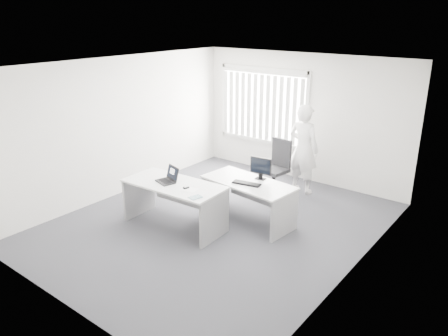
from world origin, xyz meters
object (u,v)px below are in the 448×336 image
Objects in this scene: desk_near at (174,195)px; laptop at (165,175)px; person at (303,149)px; office_chair at (275,176)px; monitor at (261,168)px; desk_far at (248,193)px.

desk_near is 5.33× the size of laptop.
office_chair is at bearing 46.86° from person.
monitor is at bearing 47.66° from desk_near.
desk_near is at bearing 75.96° from person.
monitor reaches higher than desk_near.
person is at bearing 84.79° from laptop.
desk_near reaches higher than desk_far.
monitor reaches higher than laptop.
desk_far is 1.53m from office_chair.
laptop is (-0.71, -2.49, 0.60)m from office_chair.
laptop reaches higher than desk_far.
office_chair is (0.56, 2.44, -0.24)m from desk_near.
office_chair reaches higher than desk_far.
laptop is at bearing 73.66° from person.
monitor is (0.43, -1.24, 0.61)m from office_chair.
office_chair is 3.30× the size of laptop.
person is (0.42, 0.37, 0.59)m from office_chair.
person is 5.48× the size of laptop.
person reaches higher than desk_near.
office_chair reaches higher than desk_near.
person reaches higher than monitor.
office_chair is 2.79× the size of monitor.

